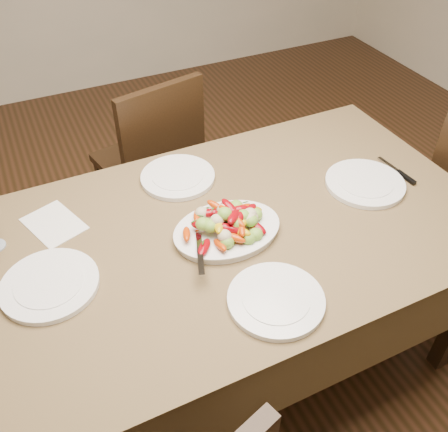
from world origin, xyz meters
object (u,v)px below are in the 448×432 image
Objects in this scene: dining_table at (224,302)px; plate_near at (276,300)px; plate_right at (365,183)px; chair_far at (147,161)px; plate_far at (178,177)px; serving_platter at (227,232)px; plate_left at (50,285)px.

dining_table is 0.52m from plate_near.
dining_table is 0.70m from plate_right.
plate_far is at bearing 73.99° from chair_far.
serving_platter reaches higher than plate_far.
chair_far reaches higher than serving_platter.
plate_near is (0.04, -0.68, 0.00)m from plate_far.
chair_far is 3.24× the size of plate_right.
plate_near is at bearing -89.17° from serving_platter.
chair_far reaches higher than plate_far.
dining_table is 6.57× the size of plate_far.
serving_platter is at bearing -177.77° from plate_right.
plate_far reaches higher than dining_table.
serving_platter is 0.58m from plate_left.
chair_far reaches higher than plate_near.
dining_table is 6.27× the size of plate_right.
plate_near is (-0.58, -0.34, 0.00)m from plate_right.
serving_platter reaches higher than plate_right.
serving_platter is 1.26× the size of plate_far.
chair_far is 1.28m from plate_near.
serving_platter reaches higher than plate_left.
plate_left is at bearing -147.85° from plate_far.
dining_table is 0.51m from plate_far.
chair_far is (-0.00, 0.90, 0.10)m from dining_table.
chair_far is 3.35× the size of plate_near.
plate_right and plate_near have the same top height.
plate_far is 0.99× the size of plate_near.
chair_far reaches higher than plate_left.
plate_far is at bearing 151.64° from plate_right.
plate_left and plate_right have the same top height.
plate_right is at bearing -0.11° from dining_table.
plate_near is (0.58, -0.34, 0.00)m from plate_left.
chair_far is 1.11m from plate_left.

